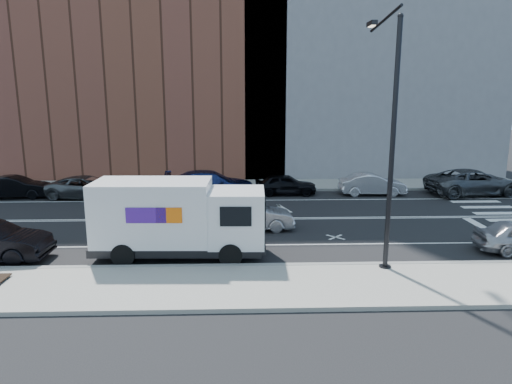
{
  "coord_description": "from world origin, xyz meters",
  "views": [
    {
      "loc": [
        1.7,
        -23.17,
        6.4
      ],
      "look_at": [
        2.47,
        0.21,
        1.4
      ],
      "focal_mm": 32.0,
      "sensor_mm": 36.0,
      "label": 1
    }
  ],
  "objects": [
    {
      "name": "ground",
      "position": [
        0.0,
        0.0,
        0.0
      ],
      "size": [
        120.0,
        120.0,
        0.0
      ],
      "primitive_type": "plane",
      "color": "black",
      "rests_on": "ground"
    },
    {
      "name": "sidewalk_near",
      "position": [
        0.0,
        -8.8,
        0.07
      ],
      "size": [
        44.0,
        3.6,
        0.15
      ],
      "primitive_type": "cube",
      "color": "gray",
      "rests_on": "ground"
    },
    {
      "name": "sidewalk_far",
      "position": [
        0.0,
        8.8,
        0.07
      ],
      "size": [
        44.0,
        3.6,
        0.15
      ],
      "primitive_type": "cube",
      "color": "gray",
      "rests_on": "ground"
    },
    {
      "name": "curb_near",
      "position": [
        0.0,
        -7.0,
        0.08
      ],
      "size": [
        44.0,
        0.25,
        0.17
      ],
      "primitive_type": "cube",
      "color": "gray",
      "rests_on": "ground"
    },
    {
      "name": "curb_far",
      "position": [
        0.0,
        7.0,
        0.08
      ],
      "size": [
        44.0,
        0.25,
        0.17
      ],
      "primitive_type": "cube",
      "color": "gray",
      "rests_on": "ground"
    },
    {
      "name": "crosswalk",
      "position": [
        16.0,
        0.0,
        0.0
      ],
      "size": [
        3.0,
        14.0,
        0.01
      ],
      "primitive_type": null,
      "color": "white",
      "rests_on": "ground"
    },
    {
      "name": "road_markings",
      "position": [
        0.0,
        0.0,
        0.0
      ],
      "size": [
        40.0,
        8.6,
        0.01
      ],
      "primitive_type": null,
      "color": "white",
      "rests_on": "ground"
    },
    {
      "name": "bldg_brick",
      "position": [
        -8.0,
        15.6,
        11.0
      ],
      "size": [
        26.0,
        10.0,
        22.0
      ],
      "primitive_type": "cube",
      "color": "brown",
      "rests_on": "ground"
    },
    {
      "name": "bldg_concrete",
      "position": [
        12.0,
        15.6,
        13.0
      ],
      "size": [
        20.0,
        10.0,
        26.0
      ],
      "primitive_type": "cube",
      "color": "slate",
      "rests_on": "ground"
    },
    {
      "name": "streetlight",
      "position": [
        7.0,
        -6.91,
        5.08
      ],
      "size": [
        0.44,
        4.02,
        9.34
      ],
      "color": "black",
      "rests_on": "ground"
    },
    {
      "name": "fedex_van",
      "position": [
        -0.82,
        -5.6,
        1.63
      ],
      "size": [
        6.87,
        2.59,
        3.11
      ],
      "rotation": [
        0.0,
        0.0,
        -0.03
      ],
      "color": "black",
      "rests_on": "ground"
    },
    {
      "name": "far_parked_b",
      "position": [
        -12.57,
        5.48,
        0.7
      ],
      "size": [
        4.35,
        1.87,
        1.39
      ],
      "primitive_type": "imported",
      "rotation": [
        0.0,
        0.0,
        1.67
      ],
      "color": "black",
      "rests_on": "ground"
    },
    {
      "name": "far_parked_c",
      "position": [
        -8.0,
        5.35,
        0.69
      ],
      "size": [
        5.23,
        2.9,
        1.39
      ],
      "primitive_type": "imported",
      "rotation": [
        0.0,
        0.0,
        1.45
      ],
      "color": "#4E5255",
      "rests_on": "ground"
    },
    {
      "name": "far_parked_d",
      "position": [
        -0.27,
        5.53,
        0.83
      ],
      "size": [
        5.97,
        3.06,
        1.66
      ],
      "primitive_type": "imported",
      "rotation": [
        0.0,
        0.0,
        1.7
      ],
      "color": "navy",
      "rests_on": "ground"
    },
    {
      "name": "far_parked_e",
      "position": [
        4.57,
        5.89,
        0.69
      ],
      "size": [
        4.04,
        1.67,
        1.37
      ],
      "primitive_type": "imported",
      "rotation": [
        0.0,
        0.0,
        1.56
      ],
      "color": "black",
      "rests_on": "ground"
    },
    {
      "name": "far_parked_f",
      "position": [
        10.22,
        5.66,
        0.7
      ],
      "size": [
        4.25,
        1.53,
        1.4
      ],
      "primitive_type": "imported",
      "rotation": [
        0.0,
        0.0,
        1.56
      ],
      "color": "silver",
      "rests_on": "ground"
    },
    {
      "name": "far_parked_g",
      "position": [
        16.8,
        5.44,
        0.84
      ],
      "size": [
        6.29,
        3.43,
        1.67
      ],
      "primitive_type": "imported",
      "rotation": [
        0.0,
        0.0,
        1.68
      ],
      "color": "#46494D",
      "rests_on": "ground"
    },
    {
      "name": "driving_sedan",
      "position": [
        2.07,
        -1.99,
        0.7
      ],
      "size": [
        4.34,
        1.81,
        1.4
      ],
      "primitive_type": "imported",
      "rotation": [
        0.0,
        0.0,
        1.65
      ],
      "color": "#9D9DA1",
      "rests_on": "ground"
    }
  ]
}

